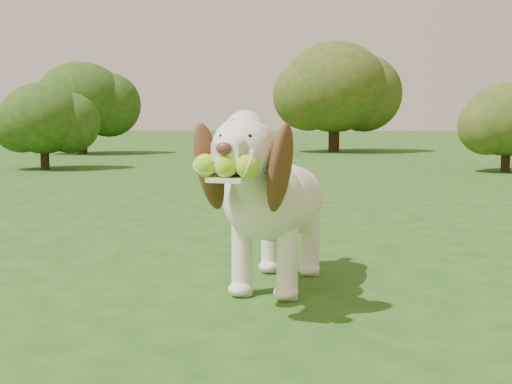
# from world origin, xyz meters

# --- Properties ---
(ground) EXTENTS (80.00, 80.00, 0.00)m
(ground) POSITION_xyz_m (0.00, 0.00, 0.00)
(ground) COLOR #1A4B15
(ground) RESTS_ON ground
(dog) EXTENTS (0.55, 1.21, 0.79)m
(dog) POSITION_xyz_m (-0.36, 0.23, 0.42)
(dog) COLOR white
(dog) RESTS_ON ground
(shrub_a) EXTENTS (1.26, 1.26, 1.31)m
(shrub_a) POSITION_xyz_m (-4.39, 6.75, 0.77)
(shrub_a) COLOR #382314
(shrub_a) RESTS_ON ground
(shrub_c) EXTENTS (1.23, 1.23, 1.28)m
(shrub_c) POSITION_xyz_m (2.42, 7.00, 0.75)
(shrub_c) COLOR #382314
(shrub_c) RESTS_ON ground
(shrub_e) EXTENTS (1.92, 1.92, 1.99)m
(shrub_e) POSITION_xyz_m (-5.47, 10.98, 1.17)
(shrub_e) COLOR #382314
(shrub_e) RESTS_ON ground
(shrub_i) EXTENTS (2.44, 2.44, 2.52)m
(shrub_i) POSITION_xyz_m (0.01, 12.45, 1.48)
(shrub_i) COLOR #382314
(shrub_i) RESTS_ON ground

